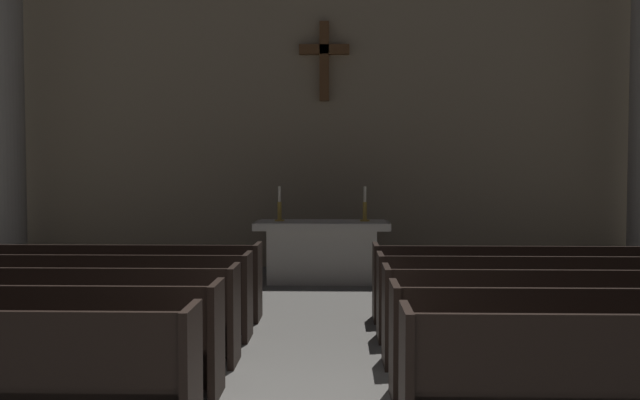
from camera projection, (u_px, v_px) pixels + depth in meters
name	position (u px, v px, depth m)	size (l,w,h in m)	color
pew_left_row_3	(39.00, 314.00, 6.69)	(3.82, 0.50, 0.95)	black
pew_left_row_4	(77.00, 295.00, 7.66)	(3.82, 0.50, 0.95)	black
pew_left_row_5	(107.00, 281.00, 8.63)	(3.82, 0.50, 0.95)	black
pew_right_row_2	(629.00, 343.00, 5.58)	(3.82, 0.50, 0.95)	black
pew_right_row_3	(586.00, 317.00, 6.55)	(3.82, 0.50, 0.95)	black
pew_right_row_4	(554.00, 298.00, 7.52)	(3.82, 0.50, 0.95)	black
pew_right_row_5	(530.00, 283.00, 8.49)	(3.82, 0.50, 0.95)	black
column_left_fourth	(7.00, 115.00, 12.28)	(0.91, 0.91, 5.79)	gray
altar	(322.00, 250.00, 11.43)	(2.20, 0.90, 1.01)	#BCB7AD
candlestick_left	(280.00, 210.00, 11.42)	(0.16, 0.16, 0.57)	#B79338
candlestick_right	(365.00, 210.00, 11.38)	(0.16, 0.16, 0.57)	#B79338
apse_with_cross	(324.00, 82.00, 13.18)	(12.18, 0.43, 7.03)	gray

